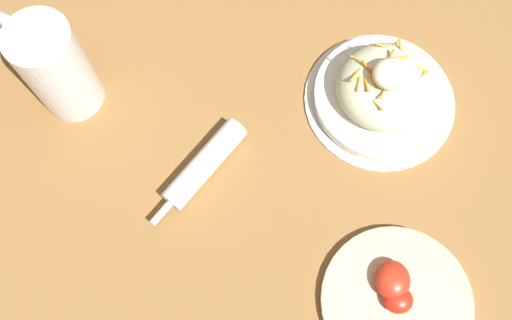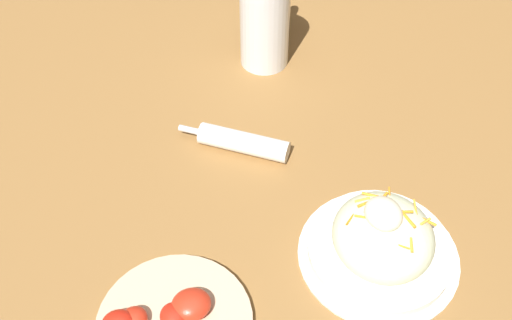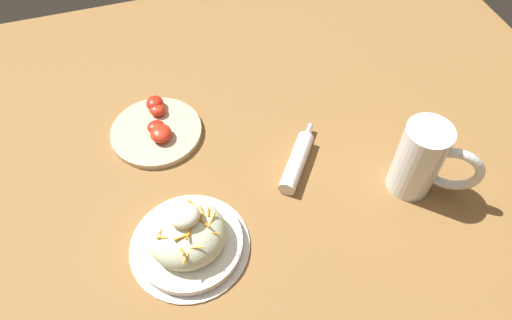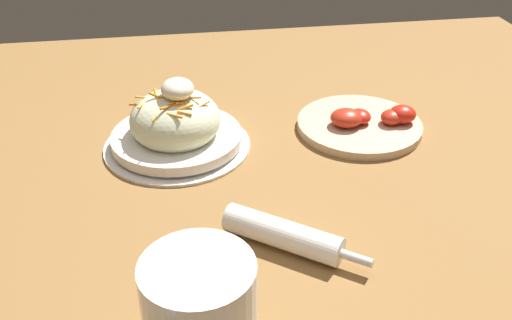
% 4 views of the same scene
% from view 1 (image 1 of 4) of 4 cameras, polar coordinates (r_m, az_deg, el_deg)
% --- Properties ---
extents(ground_plane, '(1.43, 1.43, 0.00)m').
position_cam_1_polar(ground_plane, '(0.79, -3.57, 1.87)').
color(ground_plane, olive).
extents(salad_plate, '(0.22, 0.22, 0.11)m').
position_cam_1_polar(salad_plate, '(0.81, 12.80, 6.81)').
color(salad_plate, white).
rests_on(salad_plate, ground_plane).
extents(beer_mug, '(0.14, 0.12, 0.16)m').
position_cam_1_polar(beer_mug, '(0.80, -19.59, 8.67)').
color(beer_mug, white).
rests_on(beer_mug, ground_plane).
extents(napkin_roll, '(0.12, 0.15, 0.03)m').
position_cam_1_polar(napkin_roll, '(0.77, -5.29, -0.49)').
color(napkin_roll, white).
rests_on(napkin_roll, ground_plane).
extents(tomato_plate, '(0.19, 0.19, 0.04)m').
position_cam_1_polar(tomato_plate, '(0.75, 13.94, -14.02)').
color(tomato_plate, '#D1B28E').
rests_on(tomato_plate, ground_plane).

